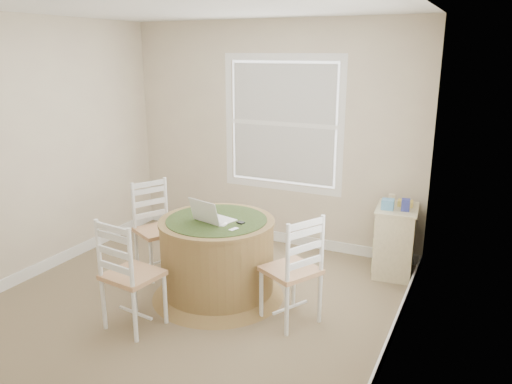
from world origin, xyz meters
The scene contains 14 objects.
room centered at (0.17, 0.16, 1.30)m, with size 3.64×3.64×2.64m.
round_table centered at (0.14, 0.25, 0.42)m, with size 1.25×1.25×0.77m.
chair_left centered at (-0.66, 0.43, 0.47)m, with size 0.42×0.40×0.95m, color white, non-canonical shape.
chair_near centered at (-0.21, -0.53, 0.47)m, with size 0.42×0.40×0.95m, color white, non-canonical shape.
chair_right centered at (0.93, 0.13, 0.47)m, with size 0.42×0.40×0.95m, color white, non-canonical shape.
laptop centered at (0.13, 0.21, 0.80)m, with size 0.40×0.37×0.23m.
mouse centered at (0.28, 0.14, 0.77)m, with size 0.06×0.10×0.03m, color white.
phone centered at (0.41, 0.09, 0.76)m, with size 0.04×0.09×0.02m, color #B7BABF.
keys centered at (0.39, 0.25, 0.77)m, with size 0.06×0.05×0.03m, color black.
corner_chest centered at (1.55, 1.48, 0.36)m, with size 0.46×0.58×0.72m.
tissue_box centered at (1.47, 1.39, 0.77)m, with size 0.12×0.12×0.10m, color #5695C5.
box_yellow centered at (1.61, 1.56, 0.75)m, with size 0.15×0.10×0.06m, color #DBBF4D.
box_blue centered at (1.63, 1.41, 0.78)m, with size 0.08×0.08×0.12m, color #2F378F.
cup_cream centered at (1.47, 1.62, 0.77)m, with size 0.07×0.07×0.09m, color beige.
Camera 1 is at (2.34, -3.49, 2.26)m, focal length 35.00 mm.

